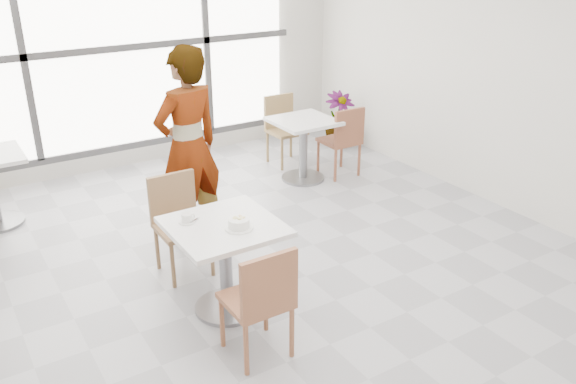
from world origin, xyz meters
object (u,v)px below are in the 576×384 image
chair_near (262,297)px  bg_chair_right_near (343,137)px  bg_chair_right_far (283,125)px  main_table (225,251)px  coffee_cup (187,218)px  oatmeal_bowl (239,223)px  bg_table_right (303,141)px  chair_far (178,217)px  person (188,148)px  plant_right (339,120)px

chair_near → bg_chair_right_near: 3.52m
bg_chair_right_far → bg_chair_right_near: bearing=-67.5°
main_table → bg_chair_right_near: (2.48, 1.78, -0.02)m
chair_near → coffee_cup: size_ratio=5.47×
chair_near → oatmeal_bowl: 0.63m
bg_table_right → bg_chair_right_far: 0.66m
chair_far → person: (0.32, 0.46, 0.44)m
chair_far → oatmeal_bowl: 0.96m
main_table → person: (0.27, 1.24, 0.42)m
person → chair_far: bearing=42.0°
main_table → chair_near: 0.67m
coffee_cup → bg_chair_right_far: bearing=45.9°
plant_right → main_table: bearing=-138.8°
plant_right → bg_chair_right_near: bearing=-124.1°
chair_far → bg_table_right: chair_far is taller
bg_chair_right_far → main_table: bearing=-129.4°
person → bg_table_right: (1.75, 0.71, -0.45)m
chair_near → oatmeal_bowl: size_ratio=4.14×
chair_far → coffee_cup: size_ratio=5.47×
coffee_cup → plant_right: coffee_cup is taller
chair_near → oatmeal_bowl: chair_near is taller
main_table → coffee_cup: 0.38m
main_table → bg_table_right: bearing=44.1°
bg_chair_right_near → plant_right: bearing=-124.1°
plant_right → oatmeal_bowl: bearing=-137.0°
oatmeal_bowl → bg_table_right: 2.87m
oatmeal_bowl → person: 1.39m
person → bg_chair_right_far: size_ratio=2.16×
coffee_cup → bg_chair_right_far: (2.35, 2.42, -0.28)m
bg_table_right → bg_chair_right_far: bearing=79.6°
person → bg_table_right: person is taller
chair_near → main_table: bearing=-95.2°
coffee_cup → person: 1.18m
main_table → person: bearing=77.9°
chair_near → plant_right: size_ratio=1.15×
plant_right → chair_near: bearing=-133.2°
plant_right → coffee_cup: bearing=-142.6°
chair_far → plant_right: (3.18, 1.95, -0.12)m
person → plant_right: bearing=-165.3°
chair_near → plant_right: 4.66m
chair_far → bg_chair_right_near: bearing=21.4°
bg_chair_right_far → person: bearing=-143.9°
chair_near → chair_far: bearing=-90.1°
bg_table_right → plant_right: (1.11, 0.78, -0.11)m
person → bg_chair_right_far: (1.87, 1.36, -0.44)m
chair_far → bg_chair_right_near: (2.54, 1.00, 0.00)m
main_table → bg_chair_right_near: bearing=35.7°
chair_near → bg_chair_right_near: (2.54, 2.44, 0.00)m
oatmeal_bowl → bg_table_right: bearing=46.8°
bg_table_right → chair_near: bearing=-128.4°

